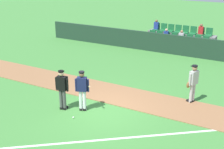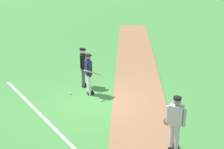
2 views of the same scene
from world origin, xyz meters
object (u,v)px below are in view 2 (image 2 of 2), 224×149
umpire_home_plate (83,65)px  runner_grey_jersey (175,122)px  batter_navy_jersey (88,73)px  baseball (71,93)px

umpire_home_plate → runner_grey_jersey: bearing=35.5°
batter_navy_jersey → umpire_home_plate: bearing=-158.1°
baseball → umpire_home_plate: bearing=151.4°
batter_navy_jersey → runner_grey_jersey: bearing=37.9°
runner_grey_jersey → baseball: bearing=-135.2°
umpire_home_plate → runner_grey_jersey: size_ratio=1.00×
umpire_home_plate → baseball: (0.84, -0.46, -0.96)m
runner_grey_jersey → baseball: runner_grey_jersey is taller
umpire_home_plate → baseball: 1.36m
umpire_home_plate → runner_grey_jersey: (4.61, 3.29, -0.04)m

